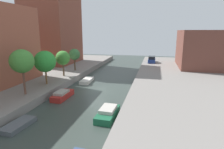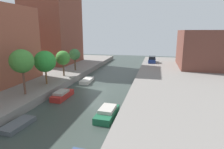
# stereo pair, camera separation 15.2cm
# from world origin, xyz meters

# --- Properties ---
(ground_plane) EXTENTS (84.00, 84.00, 0.00)m
(ground_plane) POSITION_xyz_m (0.00, 0.00, 0.00)
(ground_plane) COLOR #333D38
(quay_left) EXTENTS (20.00, 64.00, 1.00)m
(quay_left) POSITION_xyz_m (-15.00, 0.00, 0.50)
(quay_left) COLOR gray
(quay_left) RESTS_ON ground_plane
(quay_right) EXTENTS (20.00, 64.00, 1.00)m
(quay_right) POSITION_xyz_m (15.00, 0.00, 0.50)
(quay_right) COLOR gray
(quay_right) RESTS_ON ground_plane
(apartment_tower_far) EXTENTS (10.00, 11.90, 20.82)m
(apartment_tower_far) POSITION_xyz_m (-16.00, 16.16, 11.41)
(apartment_tower_far) COLOR brown
(apartment_tower_far) RESTS_ON quay_left
(low_block_right) EXTENTS (10.00, 12.78, 7.77)m
(low_block_right) POSITION_xyz_m (18.00, 18.20, 4.88)
(low_block_right) COLOR brown
(low_block_right) RESTS_ON quay_right
(street_tree_1) EXTENTS (2.82, 2.82, 5.51)m
(street_tree_1) POSITION_xyz_m (-7.22, -6.44, 5.08)
(street_tree_1) COLOR brown
(street_tree_1) RESTS_ON quay_left
(street_tree_2) EXTENTS (3.07, 3.07, 4.87)m
(street_tree_2) POSITION_xyz_m (-7.22, -1.74, 4.33)
(street_tree_2) COLOR brown
(street_tree_2) RESTS_ON quay_left
(street_tree_3) EXTENTS (2.43, 2.43, 4.33)m
(street_tree_3) POSITION_xyz_m (-7.22, 3.58, 4.09)
(street_tree_3) COLOR brown
(street_tree_3) RESTS_ON quay_left
(street_tree_4) EXTENTS (2.17, 2.17, 4.25)m
(street_tree_4) POSITION_xyz_m (-7.22, 8.29, 4.13)
(street_tree_4) COLOR #4F3A29
(street_tree_4) RESTS_ON quay_left
(parked_car) EXTENTS (1.76, 4.21, 1.60)m
(parked_car) POSITION_xyz_m (7.24, 21.52, 1.66)
(parked_car) COLOR navy
(parked_car) RESTS_ON quay_right
(moored_boat_left_1) EXTENTS (1.72, 3.31, 0.44)m
(moored_boat_left_1) POSITION_xyz_m (-3.73, -12.10, 0.22)
(moored_boat_left_1) COLOR #4C5156
(moored_boat_left_1) RESTS_ON ground_plane
(moored_boat_left_2) EXTENTS (1.53, 3.87, 1.02)m
(moored_boat_left_2) POSITION_xyz_m (-3.45, -4.24, 0.44)
(moored_boat_left_2) COLOR maroon
(moored_boat_left_2) RESTS_ON ground_plane
(moored_boat_left_3) EXTENTS (1.62, 3.82, 0.55)m
(moored_boat_left_3) POSITION_xyz_m (-3.15, 3.99, 0.27)
(moored_boat_left_3) COLOR beige
(moored_boat_left_3) RESTS_ON ground_plane
(moored_boat_right_2) EXTENTS (1.81, 4.08, 1.03)m
(moored_boat_right_2) POSITION_xyz_m (3.69, -8.25, 0.44)
(moored_boat_right_2) COLOR #195638
(moored_boat_right_2) RESTS_ON ground_plane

